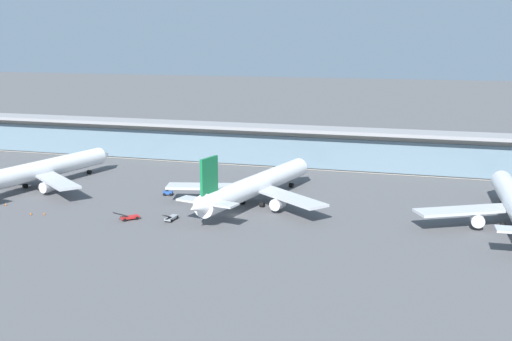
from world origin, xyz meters
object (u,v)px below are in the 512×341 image
(safety_cone_charlie, at_px, (31,214))
(safety_cone_echo, at_px, (44,214))
(airliner_centre_stand, at_px, (255,185))
(service_truck_mid_apron_grey, at_px, (171,218))
(airliner_left_stand, at_px, (36,171))
(safety_cone_alpha, at_px, (6,204))
(service_truck_under_wing_blue, at_px, (168,193))
(service_truck_near_nose_red, at_px, (129,217))

(safety_cone_charlie, bearing_deg, safety_cone_echo, 16.71)
(airliner_centre_stand, bearing_deg, service_truck_mid_apron_grey, -126.73)
(service_truck_mid_apron_grey, bearing_deg, airliner_left_stand, 159.64)
(safety_cone_alpha, xyz_separation_m, safety_cone_echo, (16.48, -5.11, 0.00))
(airliner_centre_stand, height_order, service_truck_under_wing_blue, airliner_centre_stand)
(service_truck_under_wing_blue, bearing_deg, airliner_left_stand, -175.58)
(airliner_left_stand, xyz_separation_m, safety_cone_charlie, (17.43, -26.82, -5.29))
(airliner_centre_stand, distance_m, service_truck_under_wing_blue, 29.01)
(service_truck_near_nose_red, bearing_deg, airliner_left_stand, 152.60)
(airliner_left_stand, height_order, service_truck_near_nose_red, airliner_left_stand)
(safety_cone_echo, bearing_deg, safety_cone_charlie, -163.29)
(safety_cone_echo, bearing_deg, safety_cone_alpha, 162.78)
(airliner_left_stand, height_order, safety_cone_charlie, airliner_left_stand)
(airliner_left_stand, height_order, service_truck_under_wing_blue, airliner_left_stand)
(service_truck_mid_apron_grey, bearing_deg, service_truck_near_nose_red, -166.26)
(airliner_centre_stand, relative_size, safety_cone_echo, 94.77)
(service_truck_mid_apron_grey, xyz_separation_m, safety_cone_charlie, (-38.91, -5.91, -0.49))
(service_truck_under_wing_blue, xyz_separation_m, safety_cone_charlie, (-26.87, -30.24, -0.56))
(safety_cone_echo, bearing_deg, service_truck_under_wing_blue, 51.33)
(safety_cone_alpha, bearing_deg, service_truck_under_wing_blue, 31.16)
(safety_cone_alpha, height_order, safety_cone_echo, same)
(airliner_centre_stand, bearing_deg, safety_cone_echo, -152.54)
(airliner_left_stand, bearing_deg, safety_cone_echo, -50.89)
(safety_cone_charlie, xyz_separation_m, safety_cone_echo, (3.51, 1.06, 0.00))
(service_truck_mid_apron_grey, height_order, safety_cone_charlie, service_truck_mid_apron_grey)
(airliner_left_stand, distance_m, safety_cone_alpha, 21.79)
(service_truck_near_nose_red, relative_size, service_truck_under_wing_blue, 1.88)
(safety_cone_charlie, bearing_deg, airliner_centre_stand, 26.83)
(airliner_centre_stand, distance_m, safety_cone_alpha, 71.97)
(airliner_left_stand, distance_m, safety_cone_echo, 33.62)
(safety_cone_echo, bearing_deg, airliner_left_stand, 129.11)
(airliner_centre_stand, distance_m, service_truck_mid_apron_grey, 28.00)
(airliner_left_stand, relative_size, service_truck_under_wing_blue, 21.36)
(airliner_centre_stand, relative_size, safety_cone_charlie, 94.77)
(airliner_left_stand, bearing_deg, service_truck_under_wing_blue, 4.42)
(service_truck_under_wing_blue, height_order, service_truck_mid_apron_grey, service_truck_mid_apron_grey)
(service_truck_under_wing_blue, xyz_separation_m, safety_cone_alpha, (-39.83, -24.08, -0.56))
(airliner_left_stand, bearing_deg, airliner_centre_stand, 0.94)
(service_truck_near_nose_red, xyz_separation_m, safety_cone_alpha, (-41.00, 2.91, -0.49))
(airliner_centre_stand, bearing_deg, airliner_left_stand, -179.06)
(safety_cone_alpha, distance_m, safety_cone_echo, 17.25)
(service_truck_near_nose_red, xyz_separation_m, safety_cone_echo, (-24.52, -2.20, -0.49))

